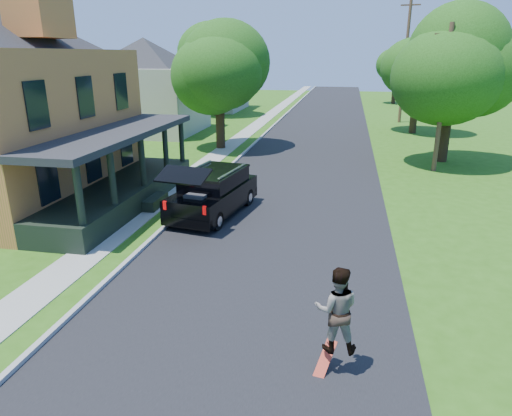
% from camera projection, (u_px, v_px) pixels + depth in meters
% --- Properties ---
extents(ground, '(140.00, 140.00, 0.00)m').
position_uv_depth(ground, '(253.00, 288.00, 12.36)').
color(ground, '#2A5811').
rests_on(ground, ground).
extents(street, '(8.00, 120.00, 0.02)m').
position_uv_depth(street, '(312.00, 147.00, 30.94)').
color(street, black).
rests_on(street, ground).
extents(curb, '(0.15, 120.00, 0.12)m').
position_uv_depth(curb, '(254.00, 145.00, 31.68)').
color(curb, gray).
rests_on(curb, ground).
extents(sidewalk, '(1.30, 120.00, 0.03)m').
position_uv_depth(sidewalk, '(232.00, 144.00, 31.97)').
color(sidewalk, gray).
rests_on(sidewalk, ground).
extents(front_walk, '(6.50, 1.20, 0.03)m').
position_uv_depth(front_walk, '(66.00, 201.00, 19.68)').
color(front_walk, gray).
rests_on(front_walk, ground).
extents(neighbor_house_mid, '(12.78, 12.78, 8.30)m').
position_uv_depth(neighbor_house_mid, '(146.00, 78.00, 35.79)').
color(neighbor_house_mid, '#B0AB9C').
rests_on(neighbor_house_mid, ground).
extents(neighbor_house_far, '(12.78, 12.78, 8.30)m').
position_uv_depth(neighbor_house_far, '(206.00, 71.00, 50.65)').
color(neighbor_house_far, '#B0AB9C').
rests_on(neighbor_house_far, ground).
extents(black_suv, '(2.66, 5.26, 2.34)m').
position_uv_depth(black_suv, '(213.00, 193.00, 17.76)').
color(black_suv, black).
rests_on(black_suv, ground).
extents(skateboarder, '(0.91, 0.73, 1.76)m').
position_uv_depth(skateboarder, '(337.00, 310.00, 8.72)').
color(skateboarder, black).
rests_on(skateboarder, ground).
extents(skateboard, '(0.46, 0.65, 0.62)m').
position_uv_depth(skateboard, '(325.00, 361.00, 9.09)').
color(skateboard, '#AA220E').
rests_on(skateboard, ground).
extents(tree_left_mid, '(6.69, 6.35, 8.39)m').
position_uv_depth(tree_left_mid, '(218.00, 63.00, 28.96)').
color(tree_left_mid, black).
rests_on(tree_left_mid, ground).
extents(tree_left_far, '(7.55, 7.63, 9.58)m').
position_uv_depth(tree_left_far, '(215.00, 54.00, 45.05)').
color(tree_left_far, black).
rests_on(tree_left_far, ground).
extents(tree_right_near, '(7.90, 7.62, 9.06)m').
position_uv_depth(tree_right_near, '(453.00, 59.00, 25.18)').
color(tree_right_near, black).
rests_on(tree_right_near, ground).
extents(tree_right_mid, '(6.35, 6.03, 8.00)m').
position_uv_depth(tree_right_mid, '(419.00, 63.00, 34.82)').
color(tree_right_mid, black).
rests_on(tree_right_mid, ground).
extents(tree_right_far, '(5.67, 5.37, 7.43)m').
position_uv_depth(tree_right_far, '(396.00, 62.00, 56.20)').
color(tree_right_far, black).
rests_on(tree_right_far, ground).
extents(utility_pole_near, '(1.52, 0.26, 7.51)m').
position_uv_depth(utility_pole_near, '(443.00, 97.00, 23.51)').
color(utility_pole_near, '#4E3524').
rests_on(utility_pole_near, ground).
extents(utility_pole_far, '(1.65, 0.42, 10.59)m').
position_uv_depth(utility_pole_far, '(405.00, 60.00, 40.42)').
color(utility_pole_far, '#4E3524').
rests_on(utility_pole_far, ground).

